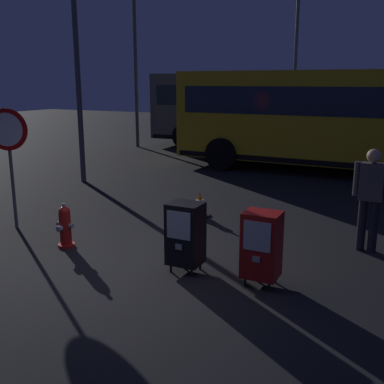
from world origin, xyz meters
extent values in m
plane|color=black|center=(0.00, 0.00, 0.00)|extent=(60.00, 60.00, 0.00)
cylinder|color=red|center=(-1.51, 0.12, 0.03)|extent=(0.28, 0.28, 0.05)
cylinder|color=red|center=(-1.51, 0.12, 0.33)|extent=(0.19, 0.19, 0.55)
sphere|color=red|center=(-1.51, 0.12, 0.60)|extent=(0.19, 0.19, 0.19)
cylinder|color=gray|center=(-1.51, 0.12, 0.72)|extent=(0.06, 0.06, 0.05)
cylinder|color=gray|center=(-1.51, -0.02, 0.35)|extent=(0.09, 0.08, 0.09)
cylinder|color=gray|center=(-1.64, 0.12, 0.38)|extent=(0.07, 0.07, 0.07)
cylinder|color=gray|center=(-1.38, 0.12, 0.38)|extent=(0.07, 0.07, 0.07)
cylinder|color=black|center=(0.57, -0.03, 0.06)|extent=(0.04, 0.04, 0.12)
cylinder|color=black|center=(0.91, -0.03, 0.06)|extent=(0.04, 0.04, 0.12)
cylinder|color=black|center=(0.57, 0.25, 0.06)|extent=(0.04, 0.04, 0.12)
cylinder|color=black|center=(0.91, 0.25, 0.06)|extent=(0.04, 0.04, 0.12)
cube|color=black|center=(0.74, 0.11, 0.57)|extent=(0.48, 0.40, 0.90)
cube|color=#B2B7BF|center=(0.74, -0.09, 0.75)|extent=(0.36, 0.01, 0.40)
cube|color=gray|center=(0.74, -0.10, 0.43)|extent=(0.10, 0.02, 0.08)
cylinder|color=black|center=(1.69, 0.02, 0.06)|extent=(0.04, 0.04, 0.12)
cylinder|color=black|center=(2.03, 0.02, 0.06)|extent=(0.04, 0.04, 0.12)
cylinder|color=black|center=(1.69, 0.30, 0.06)|extent=(0.04, 0.04, 0.12)
cylinder|color=black|center=(2.03, 0.30, 0.06)|extent=(0.04, 0.04, 0.12)
cube|color=#9E1411|center=(1.86, 0.16, 0.57)|extent=(0.48, 0.40, 0.90)
cube|color=#B2B7BF|center=(1.86, -0.05, 0.75)|extent=(0.36, 0.01, 0.40)
cube|color=gray|center=(1.86, -0.05, 0.43)|extent=(0.10, 0.02, 0.08)
cylinder|color=#4C4F54|center=(-3.04, 0.48, 1.10)|extent=(0.06, 0.06, 2.20)
cylinder|color=red|center=(-3.04, 0.46, 1.85)|extent=(0.71, 0.31, 0.76)
cylinder|color=white|center=(-3.04, 0.45, 1.85)|extent=(0.56, 0.23, 0.60)
cylinder|color=black|center=(2.90, 2.16, 0.42)|extent=(0.14, 0.14, 0.85)
cylinder|color=black|center=(3.08, 2.16, 0.42)|extent=(0.14, 0.14, 0.85)
cube|color=#3F3F47|center=(2.99, 2.16, 1.15)|extent=(0.36, 0.20, 0.60)
sphere|color=tan|center=(2.99, 2.16, 1.56)|extent=(0.22, 0.22, 0.22)
cylinder|color=#3F3F47|center=(2.76, 2.16, 1.18)|extent=(0.09, 0.09, 0.55)
cube|color=black|center=(-0.26, 2.67, 0.01)|extent=(0.36, 0.36, 0.03)
cone|color=orange|center=(-0.26, 2.67, 0.28)|extent=(0.28, 0.28, 0.50)
cylinder|color=white|center=(-0.26, 2.67, 0.33)|extent=(0.17, 0.17, 0.06)
cube|color=gold|center=(1.79, 8.82, 1.67)|extent=(10.51, 2.56, 2.65)
cube|color=#1E2838|center=(1.79, 8.82, 2.15)|extent=(9.88, 2.57, 0.80)
cube|color=black|center=(1.79, 8.82, 0.45)|extent=(10.30, 2.57, 0.16)
cylinder|color=black|center=(-1.89, 7.59, 0.50)|extent=(1.00, 0.29, 1.00)
cylinder|color=black|center=(-1.88, 10.09, 0.50)|extent=(1.00, 0.29, 1.00)
cube|color=#4C5156|center=(-1.50, 12.70, 1.67)|extent=(10.61, 3.00, 2.65)
cube|color=#1E2838|center=(-1.50, 12.70, 2.15)|extent=(9.98, 2.99, 0.80)
cube|color=black|center=(-1.50, 12.70, 0.45)|extent=(10.40, 3.00, 0.16)
cylinder|color=black|center=(2.24, 11.63, 0.50)|extent=(1.01, 0.33, 1.00)
cylinder|color=black|center=(2.12, 14.13, 0.50)|extent=(1.01, 0.33, 1.00)
cylinder|color=black|center=(-5.11, 11.28, 0.50)|extent=(1.01, 0.33, 1.00)
cylinder|color=black|center=(-5.23, 13.77, 0.50)|extent=(1.01, 0.33, 1.00)
cylinder|color=#4C4F54|center=(-4.62, 4.32, 3.20)|extent=(0.14, 0.14, 6.39)
cylinder|color=#4C4F54|center=(-1.49, 14.47, 3.94)|extent=(0.14, 0.14, 7.88)
cylinder|color=#4C4F54|center=(-7.12, 10.86, 3.69)|extent=(0.14, 0.14, 7.38)
camera|label=1|loc=(3.63, -5.43, 2.69)|focal=43.05mm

